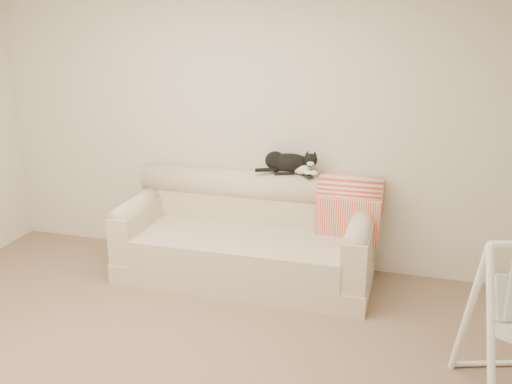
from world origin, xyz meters
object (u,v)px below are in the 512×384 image
remote_a (284,173)px  remote_b (306,175)px  sofa (248,238)px  tuxedo_cat (290,162)px

remote_a → remote_b: (0.20, -0.01, -0.00)m
sofa → remote_b: (0.47, 0.22, 0.56)m
remote_b → tuxedo_cat: (-0.15, 0.02, 0.09)m
remote_a → tuxedo_cat: size_ratio=0.34×
sofa → remote_b: remote_b is taller
sofa → tuxedo_cat: (0.31, 0.25, 0.65)m
sofa → tuxedo_cat: 0.76m
remote_b → sofa: bearing=-154.6°
remote_b → tuxedo_cat: tuxedo_cat is taller
remote_b → remote_a: bearing=176.9°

